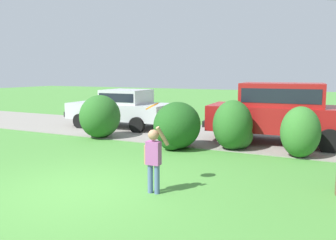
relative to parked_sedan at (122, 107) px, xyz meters
name	(u,v)px	position (x,y,z in m)	size (l,w,h in m)	color
ground_plane	(78,191)	(3.58, -6.95, -0.85)	(80.00, 80.00, 0.00)	#478438
driveway_strip	(202,135)	(3.58, -0.25, -0.84)	(28.00, 4.40, 0.02)	gray
shrub_near_tree	(100,116)	(0.60, -2.27, -0.11)	(1.36, 1.49, 1.48)	#286023
shrub_centre_left	(177,127)	(3.72, -2.72, -0.19)	(1.35, 1.61, 1.39)	#1E511C
shrub_centre	(234,127)	(5.25, -2.07, -0.19)	(1.14, 1.29, 1.45)	#286023
shrub_centre_right	(300,132)	(7.10, -2.24, -0.17)	(1.03, 1.13, 1.36)	#33702B
parked_sedan	(122,107)	(0.00, 0.00, 0.00)	(4.46, 2.22, 1.56)	silver
parked_suv	(281,110)	(6.35, -0.50, 0.23)	(4.81, 2.34, 1.92)	maroon
child_thrower	(154,156)	(4.94, -6.42, -0.13)	(0.45, 0.27, 1.29)	#4C608C
frisbee	(152,106)	(4.73, -6.08, 0.76)	(0.28, 0.28, 0.18)	orange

